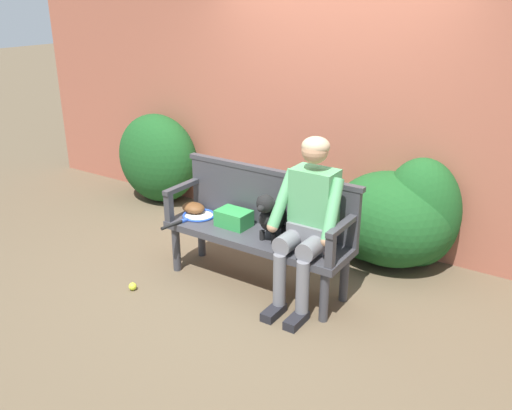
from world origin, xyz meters
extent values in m
plane|color=brown|center=(0.00, 0.00, 0.00)|extent=(40.00, 40.00, 0.00)
cube|color=#9E5642|center=(0.00, 1.42, 1.21)|extent=(8.00, 0.30, 2.43)
ellipsoid|color=#194C1E|center=(1.00, 1.10, 0.50)|extent=(0.71, 0.61, 1.01)
ellipsoid|color=#194C1E|center=(0.78, 1.03, 0.42)|extent=(1.10, 0.95, 0.85)
ellipsoid|color=#194C1E|center=(-2.06, 1.04, 0.52)|extent=(1.03, 0.69, 1.03)
ellipsoid|color=#1E5B23|center=(0.65, 1.03, 0.35)|extent=(1.08, 0.83, 0.69)
cube|color=#38383D|center=(0.00, 0.00, 0.44)|extent=(1.61, 0.47, 0.06)
cylinder|color=#38383D|center=(-0.73, -0.18, 0.21)|extent=(0.07, 0.07, 0.41)
cylinder|color=#38383D|center=(0.73, -0.18, 0.21)|extent=(0.07, 0.07, 0.41)
cylinder|color=#38383D|center=(-0.73, 0.18, 0.21)|extent=(0.07, 0.07, 0.41)
cylinder|color=#38383D|center=(0.73, 0.18, 0.21)|extent=(0.07, 0.07, 0.41)
cube|color=#38383D|center=(0.00, 0.21, 0.70)|extent=(1.61, 0.05, 0.46)
cube|color=#38383D|center=(0.00, 0.21, 0.95)|extent=(1.65, 0.06, 0.04)
cube|color=#38383D|center=(-0.77, -0.20, 0.59)|extent=(0.06, 0.06, 0.24)
cube|color=#38383D|center=(-0.77, 0.00, 0.73)|extent=(0.06, 0.47, 0.04)
cube|color=#38383D|center=(0.77, -0.20, 0.59)|extent=(0.06, 0.06, 0.24)
cube|color=#38383D|center=(0.77, 0.00, 0.73)|extent=(0.06, 0.47, 0.04)
cube|color=black|center=(0.38, -0.34, 0.04)|extent=(0.10, 0.24, 0.07)
cylinder|color=slate|center=(0.38, -0.26, 0.28)|extent=(0.10, 0.10, 0.42)
cylinder|color=slate|center=(0.38, -0.10, 0.55)|extent=(0.15, 0.31, 0.15)
cube|color=black|center=(0.58, -0.34, 0.04)|extent=(0.10, 0.24, 0.07)
cylinder|color=slate|center=(0.58, -0.26, 0.28)|extent=(0.10, 0.10, 0.42)
cylinder|color=slate|center=(0.58, -0.10, 0.55)|extent=(0.15, 0.31, 0.15)
cube|color=slate|center=(0.48, 0.05, 0.57)|extent=(0.32, 0.24, 0.20)
cube|color=#519960|center=(0.48, 0.07, 0.83)|extent=(0.34, 0.22, 0.52)
cylinder|color=#519960|center=(0.27, -0.04, 0.85)|extent=(0.14, 0.32, 0.44)
sphere|color=tan|center=(0.25, -0.16, 0.65)|extent=(0.09, 0.09, 0.09)
cylinder|color=#519960|center=(0.69, -0.04, 0.85)|extent=(0.14, 0.32, 0.44)
sphere|color=tan|center=(0.71, -0.16, 0.65)|extent=(0.09, 0.09, 0.09)
sphere|color=tan|center=(0.48, 0.05, 1.24)|extent=(0.20, 0.20, 0.20)
ellipsoid|color=tan|center=(0.48, 0.06, 1.27)|extent=(0.21, 0.21, 0.14)
cylinder|color=black|center=(0.11, -0.07, 0.51)|extent=(0.04, 0.04, 0.08)
cylinder|color=black|center=(0.21, -0.07, 0.51)|extent=(0.04, 0.04, 0.08)
cylinder|color=black|center=(0.10, 0.10, 0.51)|extent=(0.04, 0.04, 0.08)
cylinder|color=black|center=(0.20, 0.11, 0.51)|extent=(0.04, 0.04, 0.08)
ellipsoid|color=black|center=(0.15, 0.02, 0.65)|extent=(0.21, 0.30, 0.23)
sphere|color=black|center=(0.16, -0.08, 0.67)|extent=(0.13, 0.13, 0.13)
sphere|color=black|center=(0.16, -0.11, 0.81)|extent=(0.14, 0.14, 0.14)
ellipsoid|color=black|center=(0.17, -0.18, 0.79)|extent=(0.06, 0.09, 0.05)
ellipsoid|color=black|center=(0.10, -0.11, 0.80)|extent=(0.04, 0.04, 0.11)
ellipsoid|color=black|center=(0.22, -0.10, 0.80)|extent=(0.04, 0.04, 0.11)
sphere|color=black|center=(0.14, 0.15, 0.70)|extent=(0.07, 0.07, 0.07)
torus|color=blue|center=(-0.62, 0.02, 0.48)|extent=(0.33, 0.33, 0.02)
cylinder|color=silver|center=(-0.62, 0.02, 0.48)|extent=(0.25, 0.25, 0.00)
cube|color=blue|center=(-0.65, -0.14, 0.49)|extent=(0.05, 0.07, 0.02)
cylinder|color=black|center=(-0.67, -0.28, 0.49)|extent=(0.06, 0.22, 0.03)
ellipsoid|color=brown|center=(-0.72, 0.07, 0.52)|extent=(0.22, 0.18, 0.09)
cube|color=#2D8E42|center=(-0.24, 0.02, 0.54)|extent=(0.28, 0.21, 0.14)
sphere|color=#CCDB33|center=(-0.80, -0.65, 0.03)|extent=(0.07, 0.07, 0.07)
camera|label=1|loc=(2.26, -3.41, 2.34)|focal=38.47mm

